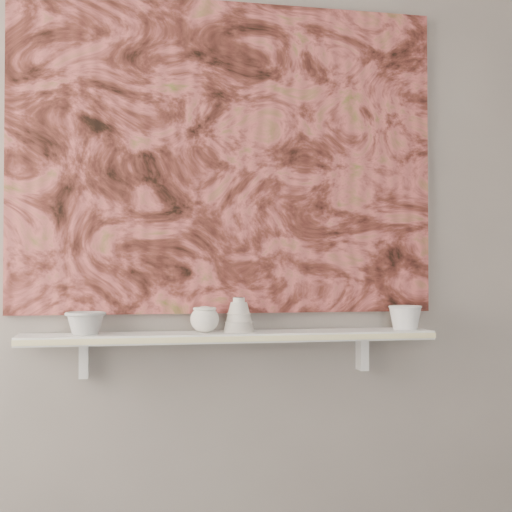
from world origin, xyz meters
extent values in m
plane|color=gray|center=(0.00, 1.60, 1.35)|extent=(3.60, 0.00, 3.60)
cube|color=white|center=(0.00, 1.51, 0.92)|extent=(1.40, 0.18, 0.03)
cube|color=beige|center=(0.00, 1.41, 0.92)|extent=(1.40, 0.01, 0.02)
cube|color=white|center=(-0.49, 1.57, 0.84)|extent=(0.03, 0.06, 0.12)
cube|color=white|center=(0.49, 1.57, 0.84)|extent=(0.03, 0.06, 0.12)
cube|color=#5E2721|center=(0.00, 1.59, 1.54)|extent=(1.50, 0.02, 1.10)
cube|color=black|center=(0.45, 1.57, 1.23)|extent=(0.09, 0.00, 0.08)
camera|label=1|loc=(-0.39, -0.89, 1.13)|focal=50.00mm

